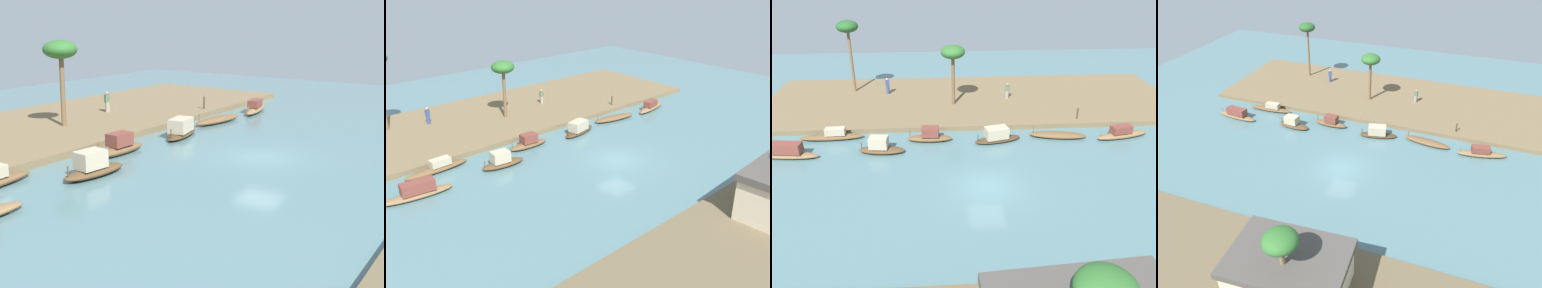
% 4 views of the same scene
% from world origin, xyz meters
% --- Properties ---
extents(river_water, '(72.02, 72.02, 0.00)m').
position_xyz_m(river_water, '(0.00, 0.00, 0.00)').
color(river_water, slate).
rests_on(river_water, ground).
extents(riverbank_left, '(40.79, 13.66, 0.42)m').
position_xyz_m(riverbank_left, '(0.00, -15.62, 0.21)').
color(riverbank_left, brown).
rests_on(riverbank_left, ground).
extents(sampan_downstream_large, '(4.85, 1.82, 1.00)m').
position_xyz_m(sampan_downstream_large, '(-6.78, -6.97, 0.25)').
color(sampan_downstream_large, brown).
rests_on(sampan_downstream_large, river_water).
extents(sampan_near_left_bank, '(4.83, 1.94, 1.12)m').
position_xyz_m(sampan_near_left_bank, '(-12.15, -6.60, 0.41)').
color(sampan_near_left_bank, brown).
rests_on(sampan_near_left_bank, river_water).
extents(sampan_with_red_awning, '(3.73, 1.14, 1.26)m').
position_xyz_m(sampan_with_red_awning, '(3.96, -7.01, 0.47)').
color(sampan_with_red_awning, brown).
rests_on(sampan_with_red_awning, river_water).
extents(sampan_upstream_small, '(5.08, 1.61, 1.24)m').
position_xyz_m(sampan_upstream_small, '(14.87, -4.93, 0.48)').
color(sampan_upstream_small, brown).
rests_on(sampan_upstream_small, river_water).
extents(sampan_open_hull, '(3.67, 1.53, 1.35)m').
position_xyz_m(sampan_open_hull, '(7.78, -5.27, 0.49)').
color(sampan_open_hull, brown).
rests_on(sampan_open_hull, river_water).
extents(sampan_with_tall_canopy, '(4.11, 2.07, 1.26)m').
position_xyz_m(sampan_with_tall_canopy, '(-1.57, -6.61, 0.51)').
color(sampan_with_tall_canopy, '#47331E').
rests_on(sampan_with_tall_canopy, river_water).
extents(sampan_midstream, '(5.27, 1.16, 1.04)m').
position_xyz_m(sampan_midstream, '(12.07, -7.81, 0.36)').
color(sampan_midstream, brown).
rests_on(sampan_midstream, river_water).
extents(person_on_near_bank, '(0.45, 0.39, 1.69)m').
position_xyz_m(person_on_near_bank, '(8.46, -17.43, 1.18)').
color(person_on_near_bank, '#33477A').
rests_on(person_on_near_bank, riverbank_left).
extents(person_by_mooring, '(0.46, 0.43, 1.61)m').
position_xyz_m(person_by_mooring, '(-3.79, -15.32, 1.12)').
color(person_by_mooring, gray).
rests_on(person_by_mooring, riverbank_left).
extents(mooring_post, '(0.14, 0.14, 1.00)m').
position_xyz_m(mooring_post, '(-9.31, -9.81, 0.92)').
color(mooring_post, '#4C3823').
rests_on(mooring_post, riverbank_left).
extents(palm_tree_left_near, '(2.27, 2.27, 5.80)m').
position_xyz_m(palm_tree_left_near, '(1.73, -14.07, 5.40)').
color(palm_tree_left_near, brown).
rests_on(palm_tree_left_near, riverbank_left).
extents(palm_tree_left_far, '(2.18, 2.18, 7.34)m').
position_xyz_m(palm_tree_left_far, '(12.07, -18.57, 6.88)').
color(palm_tree_left_far, brown).
rests_on(palm_tree_left_far, riverbank_left).
extents(palm_tree_right_tall, '(2.06, 2.06, 5.52)m').
position_xyz_m(palm_tree_right_tall, '(-1.94, 13.82, 5.13)').
color(palm_tree_right_tall, '#7F6647').
rests_on(palm_tree_right_tall, riverbank_right).
extents(riverside_building, '(7.45, 5.22, 3.19)m').
position_xyz_m(riverside_building, '(-1.95, 13.32, 2.04)').
color(riverside_building, beige).
rests_on(riverside_building, riverbank_right).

